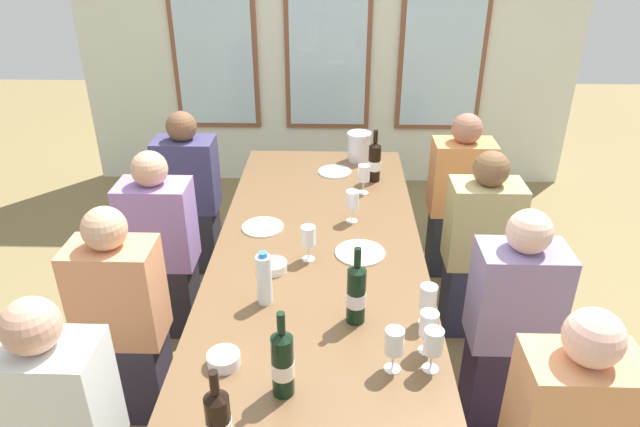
% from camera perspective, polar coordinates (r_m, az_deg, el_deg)
% --- Properties ---
extents(ground_plane, '(12.00, 12.00, 0.00)m').
position_cam_1_polar(ground_plane, '(3.19, -0.16, -15.06)').
color(ground_plane, olive).
extents(back_wall_with_windows, '(4.21, 0.10, 2.90)m').
position_cam_1_polar(back_wall_with_windows, '(4.90, 0.82, 19.22)').
color(back_wall_with_windows, silver).
rests_on(back_wall_with_windows, ground).
extents(dining_table, '(1.01, 2.59, 0.74)m').
position_cam_1_polar(dining_table, '(2.78, -0.17, -4.74)').
color(dining_table, brown).
rests_on(dining_table, ground).
extents(white_plate_0, '(0.21, 0.21, 0.01)m').
position_cam_1_polar(white_plate_0, '(2.94, -5.77, -1.36)').
color(white_plate_0, white).
rests_on(white_plate_0, dining_table).
extents(white_plate_1, '(0.24, 0.24, 0.01)m').
position_cam_1_polar(white_plate_1, '(2.72, 4.04, -3.95)').
color(white_plate_1, white).
rests_on(white_plate_1, dining_table).
extents(white_plate_2, '(0.21, 0.21, 0.01)m').
position_cam_1_polar(white_plate_2, '(3.58, 1.49, 4.22)').
color(white_plate_2, white).
rests_on(white_plate_2, dining_table).
extents(metal_pitcher, '(0.16, 0.16, 0.19)m').
position_cam_1_polar(metal_pitcher, '(3.74, 3.93, 6.74)').
color(metal_pitcher, silver).
rests_on(metal_pitcher, dining_table).
extents(wine_bottle_0, '(0.08, 0.08, 0.33)m').
position_cam_1_polar(wine_bottle_0, '(2.23, 3.66, -8.01)').
color(wine_bottle_0, black).
rests_on(wine_bottle_0, dining_table).
extents(wine_bottle_1, '(0.08, 0.08, 0.31)m').
position_cam_1_polar(wine_bottle_1, '(1.79, -10.15, -19.84)').
color(wine_bottle_1, black).
rests_on(wine_bottle_1, dining_table).
extents(wine_bottle_2, '(0.08, 0.08, 0.32)m').
position_cam_1_polar(wine_bottle_2, '(3.43, 5.48, 5.22)').
color(wine_bottle_2, black).
rests_on(wine_bottle_2, dining_table).
extents(wine_bottle_3, '(0.08, 0.08, 0.33)m').
position_cam_1_polar(wine_bottle_3, '(1.93, -3.78, -14.73)').
color(wine_bottle_3, black).
rests_on(wine_bottle_3, dining_table).
extents(tasting_bowl_0, '(0.12, 0.12, 0.05)m').
position_cam_1_polar(tasting_bowl_0, '(2.12, -9.65, -14.24)').
color(tasting_bowl_0, white).
rests_on(tasting_bowl_0, dining_table).
extents(tasting_bowl_1, '(0.13, 0.13, 0.04)m').
position_cam_1_polar(tasting_bowl_1, '(2.59, -4.71, -5.31)').
color(tasting_bowl_1, white).
rests_on(tasting_bowl_1, dining_table).
extents(water_bottle, '(0.06, 0.06, 0.24)m').
position_cam_1_polar(water_bottle, '(2.34, -5.63, -6.56)').
color(water_bottle, white).
rests_on(water_bottle, dining_table).
extents(wine_glass_0, '(0.07, 0.07, 0.17)m').
position_cam_1_polar(wine_glass_0, '(2.25, 10.80, -8.40)').
color(wine_glass_0, white).
rests_on(wine_glass_0, dining_table).
extents(wine_glass_1, '(0.07, 0.07, 0.17)m').
position_cam_1_polar(wine_glass_1, '(2.95, 3.28, 1.32)').
color(wine_glass_1, white).
rests_on(wine_glass_1, dining_table).
extents(wine_glass_2, '(0.07, 0.07, 0.17)m').
position_cam_1_polar(wine_glass_2, '(2.02, 7.46, -12.71)').
color(wine_glass_2, white).
rests_on(wine_glass_2, dining_table).
extents(wine_glass_3, '(0.07, 0.07, 0.17)m').
position_cam_1_polar(wine_glass_3, '(2.12, 10.86, -11.01)').
color(wine_glass_3, white).
rests_on(wine_glass_3, dining_table).
extents(wine_glass_4, '(0.07, 0.07, 0.17)m').
position_cam_1_polar(wine_glass_4, '(2.05, 11.31, -12.58)').
color(wine_glass_4, white).
rests_on(wine_glass_4, dining_table).
extents(wine_glass_5, '(0.07, 0.07, 0.17)m').
position_cam_1_polar(wine_glass_5, '(3.26, 4.43, 3.93)').
color(wine_glass_5, white).
rests_on(wine_glass_5, dining_table).
extents(wine_glass_6, '(0.07, 0.07, 0.17)m').
position_cam_1_polar(wine_glass_6, '(2.61, -1.19, -2.36)').
color(wine_glass_6, white).
rests_on(wine_glass_6, dining_table).
extents(seated_person_2, '(0.38, 0.24, 1.11)m').
position_cam_1_polar(seated_person_2, '(3.27, -15.62, -3.57)').
color(seated_person_2, '#28242B').
rests_on(seated_person_2, ground).
extents(seated_person_3, '(0.38, 0.24, 1.11)m').
position_cam_1_polar(seated_person_3, '(3.27, 15.68, -3.55)').
color(seated_person_3, '#28293E').
rests_on(seated_person_3, ground).
extents(seated_person_4, '(0.38, 0.24, 1.11)m').
position_cam_1_polar(seated_person_4, '(2.78, -19.17, -10.28)').
color(seated_person_4, '#312A3A').
rests_on(seated_person_4, ground).
extents(seated_person_5, '(0.38, 0.24, 1.11)m').
position_cam_1_polar(seated_person_5, '(2.75, 18.63, -10.64)').
color(seated_person_5, '#2F2239').
rests_on(seated_person_5, ground).
extents(seated_person_6, '(0.38, 0.24, 1.11)m').
position_cam_1_polar(seated_person_6, '(3.84, -12.95, 1.59)').
color(seated_person_6, '#2B2B34').
rests_on(seated_person_6, ground).
extents(seated_person_7, '(0.38, 0.24, 1.11)m').
position_cam_1_polar(seated_person_7, '(3.81, 13.71, 1.30)').
color(seated_person_7, '#21262E').
rests_on(seated_person_7, ground).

